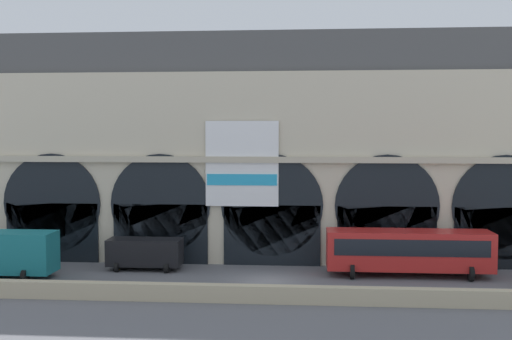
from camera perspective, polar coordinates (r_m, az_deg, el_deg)
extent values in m
plane|color=slate|center=(40.28, 1.12, -10.43)|extent=(200.00, 200.00, 0.00)
cube|color=#BCAD8C|center=(35.37, 0.63, -11.57)|extent=(90.00, 0.70, 1.00)
cube|color=beige|center=(46.19, 1.65, 0.24)|extent=(51.31, 4.05, 14.16)
cube|color=#4C4C4C|center=(46.80, 1.69, 10.84)|extent=(51.31, 3.45, 3.04)
cube|color=black|center=(48.44, -18.55, -5.57)|extent=(7.08, 0.20, 4.44)
cylinder|color=black|center=(48.15, -18.60, -2.96)|extent=(7.45, 0.20, 7.45)
cube|color=black|center=(45.85, -8.94, -5.94)|extent=(7.08, 0.20, 4.44)
cylinder|color=black|center=(45.54, -8.96, -3.18)|extent=(7.45, 0.20, 7.45)
cube|color=black|center=(44.67, 1.50, -6.14)|extent=(7.08, 0.20, 4.44)
cylinder|color=black|center=(44.36, 1.51, -3.32)|extent=(7.45, 0.20, 7.45)
cube|color=black|center=(45.01, 12.15, -6.15)|extent=(7.08, 0.20, 4.44)
cylinder|color=black|center=(44.69, 12.18, -3.34)|extent=(7.45, 0.20, 7.45)
cube|color=black|center=(46.82, 22.29, -5.96)|extent=(7.08, 0.20, 4.44)
cylinder|color=black|center=(46.52, 22.35, -3.26)|extent=(7.45, 0.20, 7.45)
cube|color=white|center=(44.15, -1.33, 0.60)|extent=(5.33, 0.12, 6.22)
cube|color=#26A5D8|center=(44.14, -1.34, -0.92)|extent=(5.12, 0.04, 0.82)
cube|color=#C0B49A|center=(43.99, 1.51, 0.98)|extent=(51.31, 0.50, 0.44)
cube|color=#19727A|center=(43.93, -21.81, -7.15)|extent=(5.50, 2.30, 2.70)
cylinder|color=black|center=(42.74, -20.88, -9.27)|extent=(0.28, 0.84, 0.84)
cylinder|color=black|center=(44.57, -19.72, -8.72)|extent=(0.28, 0.84, 0.84)
cube|color=black|center=(44.17, -10.38, -7.56)|extent=(5.20, 2.00, 1.86)
cylinder|color=black|center=(43.99, -12.92, -8.87)|extent=(0.28, 0.68, 0.68)
cylinder|color=black|center=(45.67, -12.24, -8.41)|extent=(0.28, 0.68, 0.68)
cylinder|color=black|center=(43.08, -8.37, -9.09)|extent=(0.28, 0.68, 0.68)
cylinder|color=black|center=(44.80, -7.85, -8.60)|extent=(0.28, 0.68, 0.68)
cube|color=red|center=(42.67, 14.11, -7.27)|extent=(11.00, 2.50, 2.60)
cube|color=black|center=(41.38, 14.42, -7.12)|extent=(10.12, 0.04, 1.10)
cylinder|color=black|center=(41.37, 9.01, -9.39)|extent=(0.28, 1.00, 1.00)
cylinder|color=black|center=(43.56, 8.78, -8.73)|extent=(0.28, 1.00, 1.00)
cylinder|color=black|center=(42.67, 19.51, -9.15)|extent=(0.28, 1.00, 1.00)
cylinder|color=black|center=(44.80, 18.76, -8.54)|extent=(0.28, 1.00, 1.00)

